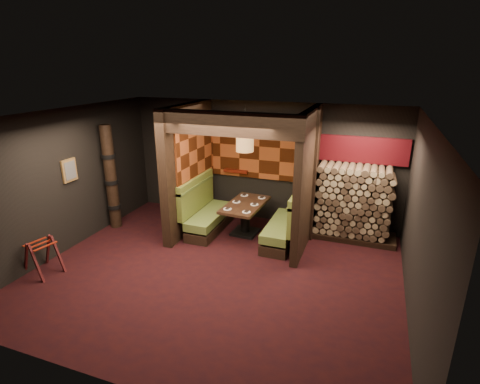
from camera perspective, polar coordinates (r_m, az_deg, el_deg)
The scene contains 23 objects.
floor at distance 7.09m, azimuth -3.69°, elevation -12.18°, with size 6.50×5.50×0.02m, color black.
ceiling at distance 6.11m, azimuth -4.27°, elevation 11.48°, with size 6.50×5.50×0.02m, color black.
wall_back at distance 8.94m, azimuth 3.22°, elevation 4.54°, with size 6.50×0.02×2.85m, color black.
wall_front at distance 4.34m, azimuth -19.22°, elevation -13.13°, with size 6.50×0.02×2.85m, color black.
wall_left at distance 8.28m, azimuth -25.07°, elevation 1.56°, with size 0.02×5.50×2.85m, color black.
wall_right at distance 6.01m, azimuth 25.91°, elevation -4.81°, with size 0.02×5.50×2.85m, color black.
partition_left at distance 8.44m, azimuth -7.83°, elevation 3.52°, with size 0.20×2.20×2.85m, color black.
partition_right at distance 7.66m, azimuth 10.22°, elevation 1.77°, with size 0.15×2.10×2.85m, color black.
header_beam at distance 6.79m, azimuth -1.97°, elevation 10.32°, with size 2.85×0.18×0.44m, color black.
tapa_back_panel at distance 8.81m, azimuth 3.02°, elevation 6.97°, with size 2.40×0.06×1.55m, color #9B461D.
tapa_side_panel at distance 8.44m, azimuth -6.68°, elevation 6.54°, with size 0.04×1.85×1.45m, color #9B461D.
lacquer_shelf at distance 9.09m, azimuth -0.64°, elevation 3.22°, with size 0.60×0.12×0.07m, color #5E150A.
booth_bench_left at distance 8.61m, azimuth -5.23°, elevation -3.29°, with size 0.68×1.60×1.14m.
booth_bench_right at distance 8.04m, azimuth 7.14°, elevation -5.04°, with size 0.68×1.60×1.14m.
dining_table at distance 8.35m, azimuth 0.81°, elevation -3.25°, with size 0.81×1.41×0.73m.
place_settings at distance 8.26m, azimuth 0.82°, elevation -1.68°, with size 0.66×1.14×0.03m.
pendant_lamp at distance 7.83m, azimuth 0.74°, elevation 7.82°, with size 0.37×0.37×0.94m.
framed_picture at distance 8.27m, azimuth -24.56°, elevation 3.02°, with size 0.05×0.36×0.46m.
luggage_rack at distance 7.78m, azimuth -27.92°, elevation -8.49°, with size 0.74×0.59×0.71m.
totem_column at distance 8.99m, azimuth -19.07°, elevation 2.01°, with size 0.31×0.31×2.40m.
firewood_stack at distance 8.38m, azimuth 17.42°, elevation -1.69°, with size 1.73×0.70×1.64m.
mosaic_header at distance 8.39m, azimuth 18.30°, elevation 6.11°, with size 1.83×0.10×0.56m, color maroon.
bay_front_post at distance 7.89m, azimuth 11.21°, elevation 2.23°, with size 0.08×0.08×2.85m, color black.
Camera 1 is at (2.49, -5.53, 3.66)m, focal length 28.00 mm.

